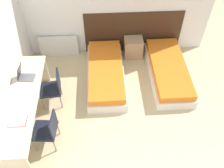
% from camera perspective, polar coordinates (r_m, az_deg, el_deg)
% --- Properties ---
extents(wall_back, '(5.00, 0.05, 2.70)m').
position_cam_1_polar(wall_back, '(6.00, -1.01, 17.74)').
color(wall_back, white).
rests_on(wall_back, ground_plane).
extents(headboard_panel, '(2.44, 0.03, 1.14)m').
position_cam_1_polar(headboard_panel, '(6.46, 4.83, 11.71)').
color(headboard_panel, '#382316').
rests_on(headboard_panel, ground_plane).
extents(bed_near_window, '(0.86, 2.03, 0.39)m').
position_cam_1_polar(bed_near_window, '(5.87, -1.44, 2.38)').
color(bed_near_window, silver).
rests_on(bed_near_window, ground_plane).
extents(bed_near_door, '(0.86, 2.03, 0.39)m').
position_cam_1_polar(bed_near_door, '(6.07, 12.68, 2.91)').
color(bed_near_door, silver).
rests_on(bed_near_door, ground_plane).
extents(nightstand, '(0.46, 0.37, 0.51)m').
position_cam_1_polar(nightstand, '(6.48, 4.87, 8.32)').
color(nightstand, tan).
rests_on(nightstand, ground_plane).
extents(radiator, '(0.98, 0.12, 0.55)m').
position_cam_1_polar(radiator, '(6.61, -12.02, 8.45)').
color(radiator, silver).
rests_on(radiator, ground_plane).
extents(desk, '(0.59, 2.38, 0.76)m').
position_cam_1_polar(desk, '(5.05, -19.45, -4.31)').
color(desk, beige).
rests_on(desk, ground_plane).
extents(chair_near_laptop, '(0.47, 0.47, 0.86)m').
position_cam_1_polar(chair_near_laptop, '(5.34, -13.32, -0.71)').
color(chair_near_laptop, black).
rests_on(chair_near_laptop, ground_plane).
extents(chair_near_notebook, '(0.47, 0.47, 0.86)m').
position_cam_1_polar(chair_near_notebook, '(4.75, -14.52, -9.95)').
color(chair_near_notebook, black).
rests_on(chair_near_notebook, ground_plane).
extents(laptop, '(0.34, 0.25, 0.32)m').
position_cam_1_polar(laptop, '(5.24, -19.43, 1.82)').
color(laptop, slate).
rests_on(laptop, desk).
extents(open_notebook, '(0.31, 0.24, 0.02)m').
position_cam_1_polar(open_notebook, '(4.64, -20.75, -7.99)').
color(open_notebook, '#B21E1E').
rests_on(open_notebook, desk).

